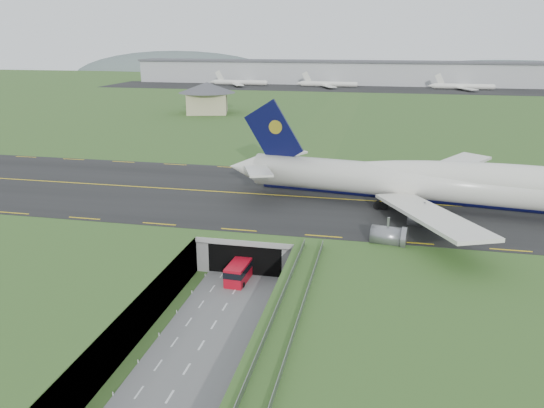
# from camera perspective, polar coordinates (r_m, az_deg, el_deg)

# --- Properties ---
(ground) EXTENTS (900.00, 900.00, 0.00)m
(ground) POSITION_cam_1_polar(r_m,az_deg,el_deg) (78.87, -4.45, -10.08)
(ground) COLOR #325923
(ground) RESTS_ON ground
(airfield_deck) EXTENTS (800.00, 800.00, 6.00)m
(airfield_deck) POSITION_cam_1_polar(r_m,az_deg,el_deg) (77.53, -4.50, -8.11)
(airfield_deck) COLOR gray
(airfield_deck) RESTS_ON ground
(trench_road) EXTENTS (12.00, 75.00, 0.20)m
(trench_road) POSITION_cam_1_polar(r_m,az_deg,el_deg) (72.56, -6.15, -12.67)
(trench_road) COLOR slate
(trench_road) RESTS_ON ground
(taxiway) EXTENTS (800.00, 44.00, 0.18)m
(taxiway) POSITION_cam_1_polar(r_m,az_deg,el_deg) (106.38, 0.45, 0.93)
(taxiway) COLOR black
(taxiway) RESTS_ON airfield_deck
(tunnel_portal) EXTENTS (17.00, 22.30, 6.00)m
(tunnel_portal) POSITION_cam_1_polar(r_m,az_deg,el_deg) (92.21, -1.59, -3.54)
(tunnel_portal) COLOR gray
(tunnel_portal) RESTS_ON ground
(guideway) EXTENTS (3.00, 53.00, 7.05)m
(guideway) POSITION_cam_1_polar(r_m,az_deg,el_deg) (57.80, 0.78, -15.08)
(guideway) COLOR #A8A8A3
(guideway) RESTS_ON ground
(jumbo_jet) EXTENTS (91.16, 58.82, 19.64)m
(jumbo_jet) POSITION_cam_1_polar(r_m,az_deg,el_deg) (100.60, 19.82, 1.96)
(jumbo_jet) COLOR silver
(jumbo_jet) RESTS_ON ground
(shuttle_tram) EXTENTS (3.30, 7.74, 3.09)m
(shuttle_tram) POSITION_cam_1_polar(r_m,az_deg,el_deg) (83.44, -3.46, -7.14)
(shuttle_tram) COLOR #B80C1D
(shuttle_tram) RESTS_ON ground
(service_building) EXTENTS (28.51, 28.51, 12.78)m
(service_building) POSITION_cam_1_polar(r_m,az_deg,el_deg) (225.54, -6.99, 11.57)
(service_building) COLOR tan
(service_building) RESTS_ON ground
(cargo_terminal) EXTENTS (320.00, 67.00, 15.60)m
(cargo_terminal) POSITION_cam_1_polar(r_m,az_deg,el_deg) (367.57, 9.06, 13.80)
(cargo_terminal) COLOR #B2B2B2
(cargo_terminal) RESTS_ON ground
(distant_hills) EXTENTS (700.00, 91.00, 60.00)m
(distant_hills) POSITION_cam_1_polar(r_m,az_deg,el_deg) (500.48, 17.41, 12.10)
(distant_hills) COLOR #526260
(distant_hills) RESTS_ON ground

